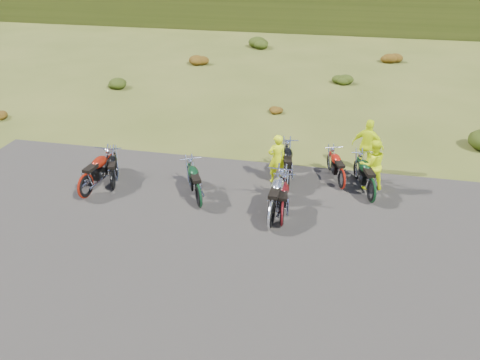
% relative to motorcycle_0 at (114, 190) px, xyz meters
% --- Properties ---
extents(ground, '(300.00, 300.00, 0.00)m').
position_rel_motorcycle_0_xyz_m(ground, '(4.42, -1.09, 0.00)').
color(ground, '#404C19').
rests_on(ground, ground).
extents(gravel_pad, '(20.00, 12.00, 0.04)m').
position_rel_motorcycle_0_xyz_m(gravel_pad, '(4.42, -3.09, 0.00)').
color(gravel_pad, black).
rests_on(gravel_pad, ground).
extents(shrub_0, '(0.77, 0.77, 0.45)m').
position_rel_motorcycle_0_xyz_m(shrub_0, '(-7.58, 4.91, 0.23)').
color(shrub_0, '#672F0C').
rests_on(shrub_0, ground).
extents(shrub_1, '(1.03, 1.03, 0.61)m').
position_rel_motorcycle_0_xyz_m(shrub_1, '(-4.68, 10.21, 0.31)').
color(shrub_1, '#22340D').
rests_on(shrub_1, ground).
extents(shrub_2, '(1.30, 1.30, 0.77)m').
position_rel_motorcycle_0_xyz_m(shrub_2, '(-1.78, 15.51, 0.38)').
color(shrub_2, '#672F0C').
rests_on(shrub_2, ground).
extents(shrub_3, '(1.56, 1.56, 0.92)m').
position_rel_motorcycle_0_xyz_m(shrub_3, '(1.12, 20.81, 0.46)').
color(shrub_3, '#22340D').
rests_on(shrub_3, ground).
extents(shrub_4, '(0.77, 0.77, 0.45)m').
position_rel_motorcycle_0_xyz_m(shrub_4, '(4.02, 8.11, 0.23)').
color(shrub_4, '#672F0C').
rests_on(shrub_4, ground).
extents(shrub_5, '(1.03, 1.03, 0.61)m').
position_rel_motorcycle_0_xyz_m(shrub_5, '(6.92, 13.41, 0.31)').
color(shrub_5, '#22340D').
rests_on(shrub_5, ground).
extents(shrub_6, '(1.30, 1.30, 0.77)m').
position_rel_motorcycle_0_xyz_m(shrub_6, '(9.82, 18.71, 0.38)').
color(shrub_6, '#672F0C').
rests_on(shrub_6, ground).
extents(motorcycle_0, '(1.27, 1.98, 0.98)m').
position_rel_motorcycle_0_xyz_m(motorcycle_0, '(0.00, 0.00, 0.00)').
color(motorcycle_0, black).
rests_on(motorcycle_0, ground).
extents(motorcycle_1, '(0.96, 2.29, 1.17)m').
position_rel_motorcycle_0_xyz_m(motorcycle_1, '(-0.58, -0.65, 0.00)').
color(motorcycle_1, maroon).
rests_on(motorcycle_1, ground).
extents(motorcycle_2, '(1.59, 2.19, 1.10)m').
position_rel_motorcycle_0_xyz_m(motorcycle_2, '(3.00, -0.47, 0.00)').
color(motorcycle_2, black).
rests_on(motorcycle_2, ground).
extents(motorcycle_3, '(0.89, 2.38, 1.23)m').
position_rel_motorcycle_0_xyz_m(motorcycle_3, '(5.26, -1.11, 0.00)').
color(motorcycle_3, '#BCBCC1').
rests_on(motorcycle_3, ground).
extents(motorcycle_4, '(0.85, 2.07, 1.06)m').
position_rel_motorcycle_0_xyz_m(motorcycle_4, '(5.55, -0.93, 0.00)').
color(motorcycle_4, '#4B0C0E').
rests_on(motorcycle_4, ground).
extents(motorcycle_5, '(1.08, 2.35, 1.18)m').
position_rel_motorcycle_0_xyz_m(motorcycle_5, '(5.44, 1.18, 0.00)').
color(motorcycle_5, black).
rests_on(motorcycle_5, ground).
extents(motorcycle_6, '(1.21, 2.01, 1.00)m').
position_rel_motorcycle_0_xyz_m(motorcycle_6, '(7.14, 1.56, 0.00)').
color(motorcycle_6, '#97160A').
rests_on(motorcycle_6, ground).
extents(motorcycle_7, '(1.28, 2.29, 1.14)m').
position_rel_motorcycle_0_xyz_m(motorcycle_7, '(8.03, 0.90, 0.00)').
color(motorcycle_7, black).
rests_on(motorcycle_7, ground).
extents(person_middle, '(0.72, 0.64, 1.65)m').
position_rel_motorcycle_0_xyz_m(person_middle, '(5.02, 1.60, 0.83)').
color(person_middle, '#CBE00B').
rests_on(person_middle, ground).
extents(person_right_a, '(0.98, 0.87, 1.68)m').
position_rel_motorcycle_0_xyz_m(person_right_a, '(8.02, 1.77, 0.84)').
color(person_right_a, '#CBE00B').
rests_on(person_right_a, ground).
extents(person_right_b, '(1.16, 0.76, 1.84)m').
position_rel_motorcycle_0_xyz_m(person_right_b, '(7.90, 3.04, 0.92)').
color(person_right_b, '#CBE00B').
rests_on(person_right_b, ground).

